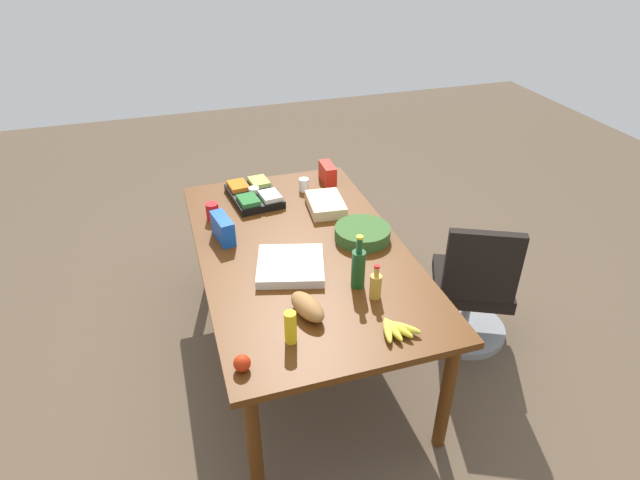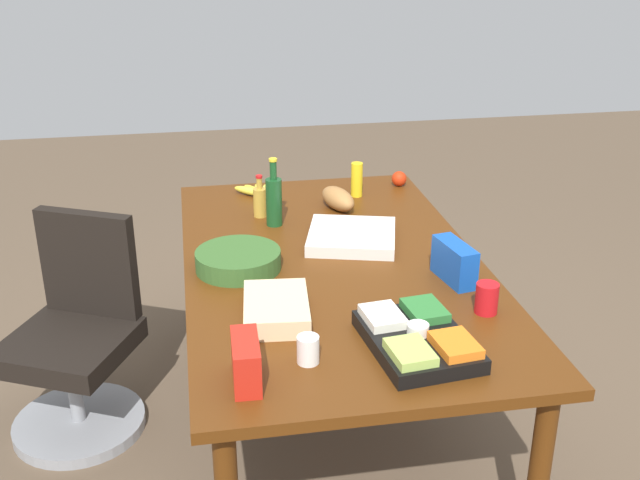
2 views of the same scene
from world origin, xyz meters
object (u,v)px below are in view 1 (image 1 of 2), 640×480
salad_bowl (362,233)px  mustard_bottle (291,327)px  sheet_cake (326,204)px  wine_bottle (358,267)px  apple_red (242,363)px  conference_table (302,259)px  banana_bunch (396,329)px  bread_loaf (307,307)px  red_solo_cup (212,211)px  veggie_tray (254,194)px  pizza_box (291,266)px  chip_bag_blue (223,228)px  paper_cup (304,185)px  chip_bag_red (328,173)px  office_chair (471,295)px  dressing_bottle (376,285)px

salad_bowl → mustard_bottle: bearing=-41.0°
sheet_cake → wine_bottle: size_ratio=1.04×
apple_red → sheet_cake: bearing=148.0°
conference_table → banana_bunch: (0.83, 0.22, 0.10)m
bread_loaf → red_solo_cup: bearing=-164.0°
mustard_bottle → veggie_tray: bearing=175.2°
veggie_tray → sheet_cake: veggie_tray is taller
sheet_cake → pizza_box: (0.59, -0.40, -0.01)m
chip_bag_blue → veggie_tray: bearing=148.3°
mustard_bottle → paper_cup: bearing=161.7°
chip_bag_red → apple_red: bearing=-29.5°
conference_table → red_solo_cup: red_solo_cup is taller
banana_bunch → office_chair: bearing=125.9°
mustard_bottle → apple_red: 0.27m
salad_bowl → dressing_bottle: bearing=-14.7°
sheet_cake → dressing_bottle: size_ratio=1.63×
conference_table → office_chair: 1.14m
mustard_bottle → wine_bottle: (-0.30, 0.44, 0.03)m
salad_bowl → red_solo_cup: red_solo_cup is taller
conference_table → veggie_tray: (-0.69, -0.14, 0.11)m
dressing_bottle → bread_loaf: bearing=-85.3°
chip_bag_red → red_solo_cup: (0.28, -0.86, -0.02)m
mustard_bottle → chip_bag_blue: 0.99m
banana_bunch → chip_bag_blue: bearing=-149.1°
dressing_bottle → paper_cup: size_ratio=2.18×
veggie_tray → dressing_bottle: (1.23, 0.37, 0.04)m
pizza_box → chip_bag_blue: (-0.42, -0.30, 0.05)m
conference_table → salad_bowl: size_ratio=6.06×
banana_bunch → red_solo_cup: bearing=-153.4°
paper_cup → wine_bottle: bearing=-1.8°
pizza_box → paper_cup: 0.95m
banana_bunch → salad_bowl: bearing=169.4°
mustard_bottle → paper_cup: 1.52m
chip_bag_red → bread_loaf: bearing=-22.0°
red_solo_cup → banana_bunch: (1.33, 0.67, -0.03)m
mustard_bottle → paper_cup: (-1.44, 0.48, -0.04)m
paper_cup → salad_bowl: bearing=12.6°
conference_table → apple_red: bearing=-31.0°
office_chair → red_solo_cup: office_chair is taller
office_chair → chip_bag_blue: size_ratio=4.22×
banana_bunch → mustard_bottle: bearing=-101.0°
chip_bag_red → paper_cup: chip_bag_red is taller
paper_cup → bread_loaf: bearing=-15.3°
veggie_tray → paper_cup: bearing=93.5°
conference_table → chip_bag_red: (-0.79, 0.42, 0.14)m
red_solo_cup → conference_table: bearing=41.4°
pizza_box → apple_red: size_ratio=4.74×
dressing_bottle → banana_bunch: 0.29m
chip_bag_blue → red_solo_cup: size_ratio=2.00×
dressing_bottle → red_solo_cup: bearing=-147.1°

